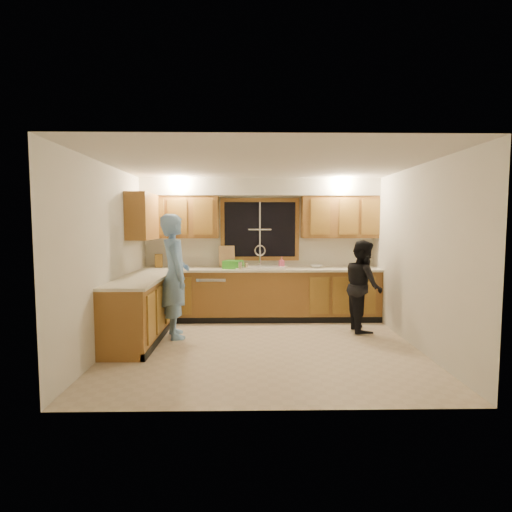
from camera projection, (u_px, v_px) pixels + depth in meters
The scene contains 26 objects.
floor at pixel (264, 347), 5.56m from camera, with size 4.20×4.20×0.00m, color #C4B197.
ceiling at pixel (264, 165), 5.35m from camera, with size 4.20×4.20×0.00m, color silver.
wall_back at pixel (260, 249), 7.35m from camera, with size 4.20×4.20×0.00m, color beige.
wall_left at pixel (109, 258), 5.42m from camera, with size 3.80×3.80×0.00m, color beige.
wall_right at pixel (416, 257), 5.49m from camera, with size 3.80×3.80×0.00m, color beige.
base_cabinets_back at pixel (260, 295), 7.11m from camera, with size 4.20×0.60×0.88m, color #8F5E29.
base_cabinets_left at pixel (140, 311), 5.84m from camera, with size 0.60×1.90×0.88m, color #8F5E29.
countertop_back at pixel (260, 269), 7.06m from camera, with size 4.20×0.63×0.04m, color beige.
countertop_left at pixel (140, 279), 5.80m from camera, with size 0.63×1.90×0.04m, color beige.
upper_cabinets_left at pixel (180, 217), 7.11m from camera, with size 1.35×0.33×0.75m, color #8F5E29.
upper_cabinets_right at pixel (339, 217), 7.16m from camera, with size 1.35×0.33×0.75m, color #8F5E29.
upper_cabinets_return at pixel (142, 216), 6.49m from camera, with size 0.33×0.90×0.75m, color #8F5E29.
soffit at pixel (260, 187), 7.08m from camera, with size 4.20×0.35×0.30m, color silver.
window_frame at pixel (260, 229), 7.31m from camera, with size 1.44×0.03×1.14m.
sink at pixel (260, 271), 7.08m from camera, with size 0.86×0.52×0.57m.
dishwasher at pixel (213, 297), 7.09m from camera, with size 0.60×0.56×0.82m, color silver.
stove at pixel (128, 319), 5.27m from camera, with size 0.58×0.75×0.90m, color silver.
man at pixel (175, 276), 5.98m from camera, with size 0.68×0.44×1.85m, color #6F9CD2.
woman at pixel (363, 286), 6.34m from camera, with size 0.71×0.55×1.45m, color black.
knife_block at pixel (159, 261), 7.20m from camera, with size 0.13×0.11×0.24m, color olive.
cutting_board at pixel (227, 256), 7.27m from camera, with size 0.29×0.02×0.39m, color tan.
dish_crate at pixel (233, 264), 7.02m from camera, with size 0.30×0.28×0.14m, color green.
soap_bottle at pixel (282, 262), 7.17m from camera, with size 0.09×0.09×0.19m, color #F25C87.
bowl at pixel (316, 266), 7.14m from camera, with size 0.21×0.21×0.05m, color silver.
can_left at pixel (240, 266), 6.83m from camera, with size 0.07×0.07×0.13m, color beige.
can_right at pixel (246, 266), 6.91m from camera, with size 0.06×0.06×0.12m, color beige.
Camera 1 is at (-0.20, -5.43, 1.72)m, focal length 28.00 mm.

